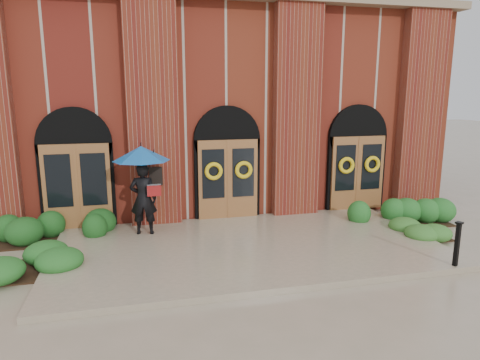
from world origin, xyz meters
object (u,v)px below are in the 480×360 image
object	(u,v)px
metal_post	(457,243)
hedge_wall_right	(399,213)
man_with_umbrella	(142,173)
hedge_wall_left	(51,228)

from	to	relation	value
metal_post	hedge_wall_right	xyz separation A→B (m)	(0.90, 3.55, -0.34)
man_with_umbrella	metal_post	bearing A→B (deg)	159.61
man_with_umbrella	hedge_wall_right	bearing A→B (deg)	-173.80
man_with_umbrella	hedge_wall_right	distance (m)	8.01
hedge_wall_left	man_with_umbrella	bearing A→B (deg)	-10.61
hedge_wall_right	hedge_wall_left	bearing A→B (deg)	174.55
metal_post	man_with_umbrella	bearing A→B (deg)	149.67
hedge_wall_left	hedge_wall_right	world-z (taller)	hedge_wall_right
hedge_wall_left	metal_post	bearing A→B (deg)	-25.55
man_with_umbrella	hedge_wall_right	size ratio (longest dim) A/B	0.87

